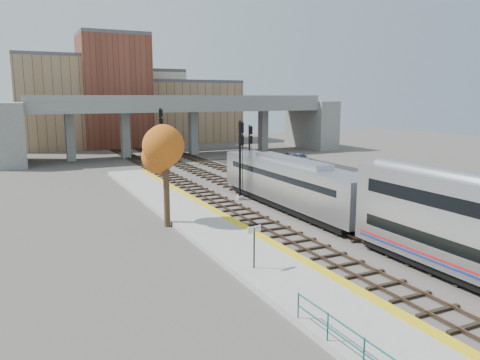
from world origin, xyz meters
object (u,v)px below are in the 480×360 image
signal_mast_near (240,161)px  signal_mast_mid (250,157)px  signal_mast_far (161,136)px  car_a (276,163)px  car_c (300,158)px  locomotive (291,183)px  car_b (286,159)px  tree (165,154)px

signal_mast_near → signal_mast_mid: bearing=56.5°
signal_mast_far → car_a: (12.56, -9.84, -3.28)m
car_c → signal_mast_far: bearing=151.4°
signal_mast_near → car_a: (12.56, 15.21, -2.90)m
signal_mast_near → signal_mast_far: bearing=90.0°
signal_mast_mid → car_c: size_ratio=1.51×
signal_mast_mid → car_c: (14.33, 12.14, -2.38)m
signal_mast_mid → car_c: 18.93m
locomotive → signal_mast_far: bearing=94.0°
locomotive → car_b: locomotive is taller
tree → car_b: size_ratio=1.89×
signal_mast_near → tree: signal_mast_near is taller
signal_mast_mid → signal_mast_far: 19.33m
locomotive → signal_mast_far: signal_mast_far is taller
tree → car_a: size_ratio=1.87×
car_a → car_b: (3.50, 3.27, -0.03)m
signal_mast_near → tree: (-8.67, -5.78, 1.73)m
locomotive → tree: 11.21m
car_b → car_a: bearing=-164.2°
signal_mast_near → tree: size_ratio=1.00×
signal_mast_far → car_a: size_ratio=2.03×
signal_mast_far → car_c: bearing=-20.1°
signal_mast_far → car_a: bearing=-38.1°
locomotive → car_a: bearing=62.9°
signal_mast_mid → car_b: signal_mast_mid is taller
signal_mast_far → signal_mast_mid: bearing=-77.7°
car_b → car_c: (2.37, -0.15, -0.01)m
locomotive → tree: tree is taller
car_a → car_c: bearing=14.2°
locomotive → signal_mast_near: size_ratio=2.65×
car_b → signal_mast_near: bearing=-158.3°
signal_mast_near → signal_mast_far: signal_mast_far is taller
signal_mast_mid → tree: bearing=-136.9°
tree → car_a: tree is taller
signal_mast_near → locomotive: bearing=-68.1°
locomotive → car_b: size_ratio=5.03×
signal_mast_far → tree: size_ratio=1.08×
signal_mast_near → signal_mast_mid: size_ratio=1.13×
signal_mast_mid → car_c: signal_mast_mid is taller
signal_mast_far → signal_mast_near: bearing=-90.0°
car_c → car_b: bearing=167.8°
signal_mast_mid → car_b: size_ratio=1.68×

